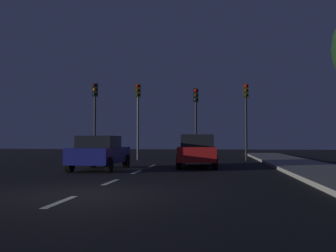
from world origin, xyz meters
The scene contains 12 objects.
ground_plane centered at (0.00, 7.00, 0.00)m, with size 80.00×80.00×0.00m, color black.
sidewalk_curb_right centered at (7.50, 7.00, 0.07)m, with size 3.00×40.00×0.15m, color gray.
lane_stripe_nearest centered at (0.00, -1.20, 0.00)m, with size 0.16×1.60×0.01m, color silver.
lane_stripe_second centered at (0.00, 2.60, 0.00)m, with size 0.16×1.60×0.01m, color silver.
lane_stripe_third centered at (0.00, 6.40, 0.00)m, with size 0.16×1.60×0.01m, color silver.
lane_stripe_fourth centered at (0.00, 10.20, 0.00)m, with size 0.16×1.60×0.01m, color silver.
traffic_signal_far_left centered at (-5.02, 15.89, 3.67)m, with size 0.32×0.38×5.27m.
traffic_signal_center_left centered at (-1.98, 15.89, 3.61)m, with size 0.32×0.38×5.17m.
traffic_signal_center_right centered at (1.96, 15.89, 3.36)m, with size 0.32×0.38×4.78m.
traffic_signal_far_right centered at (5.24, 15.89, 3.52)m, with size 0.32×0.38×5.04m.
car_stopped_ahead centered at (2.38, 9.70, 0.80)m, with size 1.96×4.50×1.60m.
car_adjacent_lane centered at (-1.85, 7.22, 0.77)m, with size 1.92×3.93×1.52m.
Camera 1 is at (3.29, -8.76, 1.30)m, focal length 39.62 mm.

